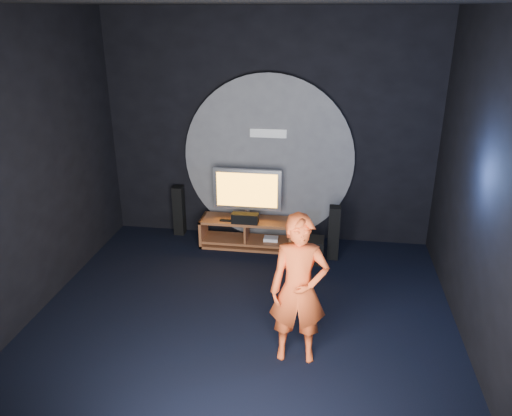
{
  "coord_description": "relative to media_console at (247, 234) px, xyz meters",
  "views": [
    {
      "loc": [
        0.89,
        -4.87,
        3.46
      ],
      "look_at": [
        0.01,
        1.05,
        1.05
      ],
      "focal_mm": 35.0,
      "sensor_mm": 36.0,
      "label": 1
    }
  ],
  "objects": [
    {
      "name": "tv",
      "position": [
        -0.01,
        0.07,
        0.68
      ],
      "size": [
        1.03,
        0.22,
        0.78
      ],
      "color": "#B1B2B9",
      "rests_on": "media_console"
    },
    {
      "name": "front_wall",
      "position": [
        0.27,
        -4.55,
        1.56
      ],
      "size": [
        5.0,
        0.04,
        3.5
      ],
      "primitive_type": "cube",
      "color": "black",
      "rests_on": "ground"
    },
    {
      "name": "floor",
      "position": [
        0.27,
        -2.05,
        -0.19
      ],
      "size": [
        5.0,
        5.0,
        0.0
      ],
      "primitive_type": "plane",
      "color": "black",
      "rests_on": "ground"
    },
    {
      "name": "wall_disc_panel",
      "position": [
        0.27,
        0.39,
        1.11
      ],
      "size": [
        2.6,
        0.11,
        2.6
      ],
      "color": "#515156",
      "rests_on": "ground"
    },
    {
      "name": "media_console",
      "position": [
        0.0,
        0.0,
        0.0
      ],
      "size": [
        1.42,
        0.45,
        0.45
      ],
      "color": "#9A512F",
      "rests_on": "ground"
    },
    {
      "name": "player",
      "position": [
        0.95,
        -2.55,
        0.62
      ],
      "size": [
        0.62,
        0.43,
        1.62
      ],
      "primitive_type": "imported",
      "rotation": [
        0.0,
        0.0,
        0.07
      ],
      "color": "#DC4B1E",
      "rests_on": "ground"
    },
    {
      "name": "ceiling",
      "position": [
        0.27,
        -2.05,
        3.31
      ],
      "size": [
        5.0,
        5.0,
        0.01
      ],
      "primitive_type": "cube",
      "color": "black",
      "rests_on": "back_wall"
    },
    {
      "name": "subwoofer",
      "position": [
        1.02,
        -0.36,
        -0.02
      ],
      "size": [
        0.32,
        0.32,
        0.36
      ],
      "primitive_type": "cube",
      "color": "black",
      "rests_on": "ground"
    },
    {
      "name": "tower_speaker_left",
      "position": [
        -1.17,
        0.3,
        0.21
      ],
      "size": [
        0.16,
        0.18,
        0.81
      ],
      "primitive_type": "cube",
      "color": "black",
      "rests_on": "ground"
    },
    {
      "name": "center_speaker",
      "position": [
        -0.01,
        -0.14,
        0.33
      ],
      "size": [
        0.4,
        0.15,
        0.15
      ],
      "primitive_type": "cube",
      "color": "black",
      "rests_on": "media_console"
    },
    {
      "name": "remote",
      "position": [
        -0.31,
        -0.12,
        0.27
      ],
      "size": [
        0.18,
        0.05,
        0.02
      ],
      "primitive_type": "cube",
      "color": "black",
      "rests_on": "media_console"
    },
    {
      "name": "left_wall",
      "position": [
        -2.23,
        -2.05,
        1.56
      ],
      "size": [
        0.04,
        5.0,
        3.5
      ],
      "primitive_type": "cube",
      "color": "black",
      "rests_on": "ground"
    },
    {
      "name": "back_wall",
      "position": [
        0.27,
        0.45,
        1.56
      ],
      "size": [
        5.0,
        0.04,
        3.5
      ],
      "primitive_type": "cube",
      "color": "black",
      "rests_on": "ground"
    },
    {
      "name": "tower_speaker_right",
      "position": [
        1.32,
        -0.2,
        0.21
      ],
      "size": [
        0.16,
        0.18,
        0.81
      ],
      "primitive_type": "cube",
      "color": "black",
      "rests_on": "ground"
    },
    {
      "name": "right_wall",
      "position": [
        2.77,
        -2.05,
        1.56
      ],
      "size": [
        0.04,
        5.0,
        3.5
      ],
      "primitive_type": "cube",
      "color": "black",
      "rests_on": "ground"
    }
  ]
}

